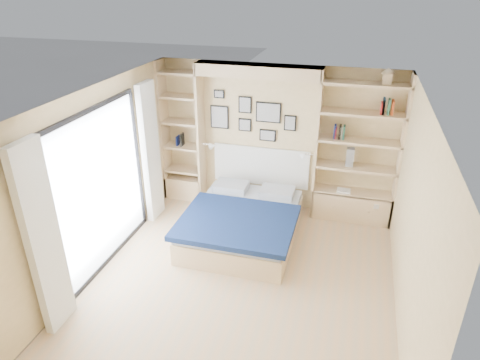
# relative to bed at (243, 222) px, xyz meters

# --- Properties ---
(ground) EXTENTS (4.50, 4.50, 0.00)m
(ground) POSITION_rel_bed_xyz_m (0.26, -1.05, -0.27)
(ground) COLOR tan
(ground) RESTS_ON ground
(room_shell) EXTENTS (4.50, 4.50, 4.50)m
(room_shell) POSITION_rel_bed_xyz_m (-0.13, 0.47, 0.81)
(room_shell) COLOR #DEBC85
(room_shell) RESTS_ON ground
(bed) EXTENTS (1.69, 2.24, 1.07)m
(bed) POSITION_rel_bed_xyz_m (0.00, 0.00, 0.00)
(bed) COLOR tan
(bed) RESTS_ON ground
(photo_gallery) EXTENTS (1.48, 0.02, 0.82)m
(photo_gallery) POSITION_rel_bed_xyz_m (-0.20, 1.17, 1.33)
(photo_gallery) COLOR black
(photo_gallery) RESTS_ON ground
(reading_lamps) EXTENTS (1.92, 0.12, 0.15)m
(reading_lamps) POSITION_rel_bed_xyz_m (-0.04, 0.95, 0.83)
(reading_lamps) COLOR silver
(reading_lamps) RESTS_ON ground
(shelf_decor) EXTENTS (3.52, 0.23, 2.03)m
(shelf_decor) POSITION_rel_bed_xyz_m (1.43, 1.02, 1.44)
(shelf_decor) COLOR #A51E1E
(shelf_decor) RESTS_ON ground
(deck) EXTENTS (3.20, 4.00, 0.05)m
(deck) POSITION_rel_bed_xyz_m (-3.34, -1.05, -0.27)
(deck) COLOR #6F6452
(deck) RESTS_ON ground
(deck_chair) EXTENTS (0.67, 0.81, 0.71)m
(deck_chair) POSITION_rel_bed_xyz_m (-3.24, -1.03, 0.06)
(deck_chair) COLOR tan
(deck_chair) RESTS_ON ground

